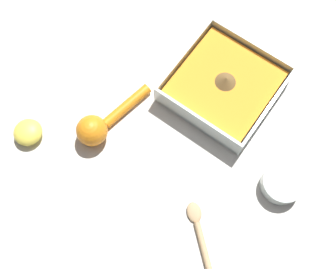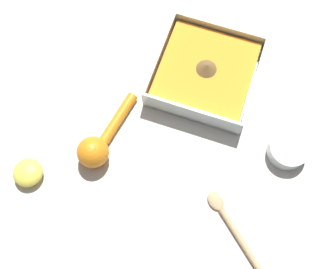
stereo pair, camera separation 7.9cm
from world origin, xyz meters
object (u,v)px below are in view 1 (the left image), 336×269
(lemon_half, at_px, (28,132))
(wooden_spoon, at_px, (205,254))
(lemon_squeezer, at_px, (99,126))
(spice_bowl, at_px, (282,184))
(square_dish, at_px, (224,86))

(lemon_half, distance_m, wooden_spoon, 0.43)
(lemon_squeezer, xyz_separation_m, wooden_spoon, (0.32, -0.08, -0.02))
(spice_bowl, xyz_separation_m, lemon_half, (-0.48, -0.21, 0.00))
(square_dish, distance_m, wooden_spoon, 0.35)
(square_dish, xyz_separation_m, lemon_squeezer, (-0.16, -0.23, 0.01))
(spice_bowl, height_order, lemon_half, spice_bowl)
(lemon_squeezer, relative_size, lemon_half, 3.13)
(square_dish, height_order, lemon_half, square_dish)
(square_dish, relative_size, spice_bowl, 2.64)
(square_dish, height_order, lemon_squeezer, lemon_squeezer)
(square_dish, height_order, spice_bowl, square_dish)
(lemon_half, height_order, wooden_spoon, lemon_half)
(spice_bowl, bearing_deg, lemon_half, -156.03)
(spice_bowl, distance_m, wooden_spoon, 0.20)
(wooden_spoon, bearing_deg, square_dish, -21.75)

